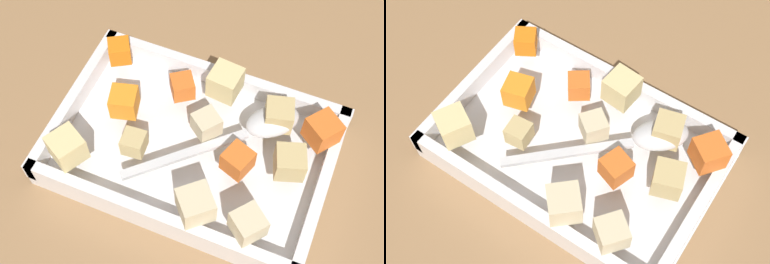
{
  "view_description": "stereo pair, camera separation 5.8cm",
  "coord_description": "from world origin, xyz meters",
  "views": [
    {
      "loc": [
        0.11,
        -0.29,
        0.55
      ],
      "look_at": [
        -0.0,
        -0.01,
        0.05
      ],
      "focal_mm": 50.71,
      "sensor_mm": 36.0,
      "label": 1
    },
    {
      "loc": [
        0.16,
        -0.26,
        0.55
      ],
      "look_at": [
        -0.0,
        -0.01,
        0.05
      ],
      "focal_mm": 50.71,
      "sensor_mm": 36.0,
      "label": 2
    }
  ],
  "objects": [
    {
      "name": "carrot_chunk_front_center",
      "position": [
        -0.08,
        -0.01,
        0.05
      ],
      "size": [
        0.04,
        0.04,
        0.03
      ],
      "primitive_type": "cube",
      "rotation": [
        0.0,
        0.0,
        1.83
      ],
      "color": "orange",
      "rests_on": "baking_dish"
    },
    {
      "name": "carrot_chunk_corner_ne",
      "position": [
        -0.03,
        0.04,
        0.05
      ],
      "size": [
        0.03,
        0.03,
        0.02
      ],
      "primitive_type": "cube",
      "rotation": [
        0.0,
        0.0,
        2.18
      ],
      "color": "orange",
      "rests_on": "baking_dish"
    },
    {
      "name": "potato_chunk_corner_nw",
      "position": [
        0.09,
        -0.09,
        0.05
      ],
      "size": [
        0.04,
        0.04,
        0.03
      ],
      "primitive_type": "cube",
      "rotation": [
        0.0,
        0.0,
        0.89
      ],
      "color": "beige",
      "rests_on": "baking_dish"
    },
    {
      "name": "carrot_chunk_corner_sw",
      "position": [
        -0.12,
        0.05,
        0.05
      ],
      "size": [
        0.03,
        0.03,
        0.02
      ],
      "primitive_type": "cube",
      "rotation": [
        0.0,
        0.0,
        5.25
      ],
      "color": "orange",
      "rests_on": "baking_dish"
    },
    {
      "name": "serving_spoon",
      "position": [
        0.06,
        0.02,
        0.05
      ],
      "size": [
        0.16,
        0.16,
        0.02
      ],
      "rotation": [
        0.0,
        0.0,
        3.9
      ],
      "color": "silver",
      "rests_on": "baking_dish"
    },
    {
      "name": "potato_chunk_back_center",
      "position": [
        -0.05,
        -0.05,
        0.05
      ],
      "size": [
        0.03,
        0.03,
        0.02
      ],
      "primitive_type": "cube",
      "rotation": [
        0.0,
        0.0,
        4.81
      ],
      "color": "tan",
      "rests_on": "baking_dish"
    },
    {
      "name": "potato_chunk_mid_right",
      "position": [
        0.11,
        -0.01,
        0.06
      ],
      "size": [
        0.04,
        0.04,
        0.03
      ],
      "primitive_type": "cube",
      "rotation": [
        0.0,
        0.0,
        1.9
      ],
      "color": "tan",
      "rests_on": "baking_dish"
    },
    {
      "name": "potato_chunk_near_left",
      "position": [
        0.01,
        -0.0,
        0.05
      ],
      "size": [
        0.04,
        0.04,
        0.03
      ],
      "primitive_type": "cube",
      "rotation": [
        0.0,
        0.0,
        2.48
      ],
      "color": "beige",
      "rests_on": "baking_dish"
    },
    {
      "name": "potato_chunk_near_right",
      "position": [
        0.03,
        -0.09,
        0.06
      ],
      "size": [
        0.05,
        0.05,
        0.03
      ],
      "primitive_type": "cube",
      "rotation": [
        0.0,
        0.0,
        3.87
      ],
      "color": "beige",
      "rests_on": "baking_dish"
    },
    {
      "name": "potato_chunk_far_left",
      "position": [
        -0.11,
        -0.08,
        0.06
      ],
      "size": [
        0.04,
        0.04,
        0.03
      ],
      "primitive_type": "cube",
      "rotation": [
        0.0,
        0.0,
        2.64
      ],
      "color": "#E0CC89",
      "rests_on": "baking_dish"
    },
    {
      "name": "carrot_chunk_heap_top",
      "position": [
        0.06,
        -0.03,
        0.05
      ],
      "size": [
        0.03,
        0.03,
        0.03
      ],
      "primitive_type": "cube",
      "rotation": [
        0.0,
        0.0,
        4.37
      ],
      "color": "orange",
      "rests_on": "baking_dish"
    },
    {
      "name": "ground_plane",
      "position": [
        0.0,
        0.0,
        0.0
      ],
      "size": [
        4.0,
        4.0,
        0.0
      ],
      "primitive_type": "plane",
      "color": "#936D47"
    },
    {
      "name": "carrot_chunk_under_handle",
      "position": [
        0.13,
        0.04,
        0.06
      ],
      "size": [
        0.04,
        0.04,
        0.03
      ],
      "primitive_type": "cube",
      "rotation": [
        0.0,
        0.0,
        2.48
      ],
      "color": "orange",
      "rests_on": "baking_dish"
    },
    {
      "name": "potato_chunk_near_spoon",
      "position": [
        0.01,
        0.06,
        0.06
      ],
      "size": [
        0.04,
        0.04,
        0.03
      ],
      "primitive_type": "cube",
      "rotation": [
        0.0,
        0.0,
        1.47
      ],
      "color": "#E0CC89",
      "rests_on": "baking_dish"
    },
    {
      "name": "baking_dish",
      "position": [
        -0.0,
        -0.01,
        0.01
      ],
      "size": [
        0.31,
        0.2,
        0.04
      ],
      "color": "silver",
      "rests_on": "ground_plane"
    },
    {
      "name": "potato_chunk_center",
      "position": [
        0.08,
        0.04,
        0.06
      ],
      "size": [
        0.04,
        0.04,
        0.03
      ],
      "primitive_type": "cube",
      "rotation": [
        0.0,
        0.0,
        4.98
      ],
      "color": "tan",
      "rests_on": "baking_dish"
    }
  ]
}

